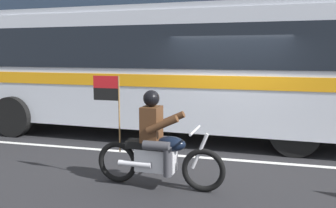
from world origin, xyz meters
The scene contains 5 objects.
ground_plane centered at (0.00, 0.00, 0.00)m, with size 60.00×60.00×0.00m, color black.
sidewalk_curb centered at (0.00, 5.10, 0.07)m, with size 28.00×3.80×0.15m, color gray.
lane_center_stripe centered at (0.00, -0.60, 0.00)m, with size 26.60×0.14×0.01m, color silver.
transit_bus centered at (-1.85, 1.19, 1.88)m, with size 11.86×3.03×3.22m.
motorcycle_with_rider centered at (-0.88, -2.37, 0.67)m, with size 2.20×0.64×1.78m.
Camera 1 is at (0.72, -7.60, 2.13)m, focal length 37.77 mm.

